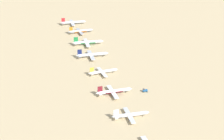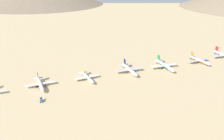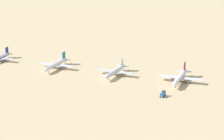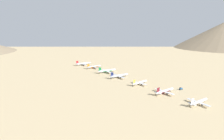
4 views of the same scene
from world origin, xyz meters
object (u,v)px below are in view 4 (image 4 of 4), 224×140
parked_jet_3 (165,91)px  parked_jet_6 (107,71)px  parked_jet_8 (83,64)px  service_truck (181,88)px  parked_jet_7 (94,67)px  parked_jet_5 (119,76)px  parked_jet_2 (199,102)px  parked_jet_4 (140,83)px

parked_jet_3 → parked_jet_6: size_ratio=0.89×
parked_jet_8 → service_truck: 274.46m
parked_jet_3 → parked_jet_7: size_ratio=0.99×
parked_jet_5 → parked_jet_8: parked_jet_5 is taller
parked_jet_3 → parked_jet_5: bearing=82.2°
parked_jet_7 → service_truck: size_ratio=7.49×
parked_jet_2 → service_truck: parked_jet_2 is taller
service_truck → parked_jet_7: bearing=89.9°
service_truck → parked_jet_4: bearing=112.4°
parked_jet_4 → service_truck: (25.46, -61.71, -1.62)m
parked_jet_6 → service_truck: (7.73, -167.37, -2.40)m
parked_jet_2 → parked_jet_7: 270.95m
parked_jet_4 → parked_jet_2: bearing=-97.1°
parked_jet_5 → parked_jet_7: 107.75m
parked_jet_8 → service_truck: bearing=-90.6°
parked_jet_4 → parked_jet_6: 107.14m
parked_jet_6 → service_truck: bearing=-87.4°
parked_jet_7 → parked_jet_3: bearing=-99.0°
parked_jet_2 → parked_jet_5: (19.65, 162.12, 0.69)m
parked_jet_4 → parked_jet_3: bearing=-99.2°
parked_jet_5 → parked_jet_6: 50.17m
parked_jet_4 → service_truck: size_ratio=6.83×
parked_jet_5 → parked_jet_4: bearing=-96.5°
parked_jet_4 → parked_jet_6: bearing=80.5°
parked_jet_2 → service_truck: (38.66, 43.64, -1.60)m
parked_jet_3 → service_truck: 35.14m
parked_jet_6 → parked_jet_7: 57.68m
service_truck → parked_jet_3: bearing=167.2°
parked_jet_7 → parked_jet_8: bearing=86.7°
parked_jet_7 → parked_jet_2: bearing=-98.2°
parked_jet_3 → parked_jet_7: bearing=81.0°
parked_jet_3 → parked_jet_8: 269.23m
parked_jet_2 → parked_jet_5: bearing=83.1°
parked_jet_4 → parked_jet_8: 214.64m
parked_jet_8 → parked_jet_7: bearing=-93.3°
parked_jet_4 → service_truck: parked_jet_4 is taller
parked_jet_2 → parked_jet_3: parked_jet_3 is taller
parked_jet_2 → parked_jet_3: bearing=85.1°
parked_jet_7 → parked_jet_6: bearing=-97.9°
parked_jet_2 → service_truck: bearing=48.5°
parked_jet_2 → parked_jet_8: size_ratio=0.85×
parked_jet_4 → parked_jet_8: size_ratio=0.85×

